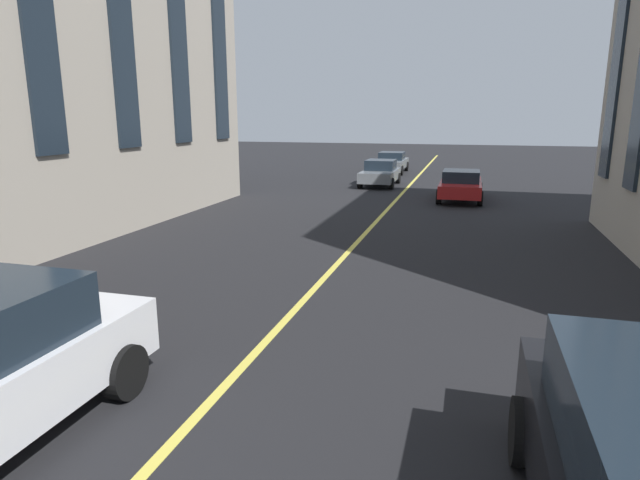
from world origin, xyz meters
The scene contains 4 objects.
lane_centre_line centered at (20.00, 0.00, 0.00)m, with size 80.00×0.16×0.01m.
car_grey_oncoming centered at (43.10, 1.96, 0.70)m, with size 4.40×1.95×1.37m.
car_red_parked_a centered at (32.15, -2.81, 0.70)m, with size 4.40×1.95×1.37m.
car_grey_mid centered at (36.22, 1.57, 0.70)m, with size 3.90×1.89×1.40m.
Camera 1 is at (7.17, -3.22, 3.80)m, focal length 29.93 mm.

